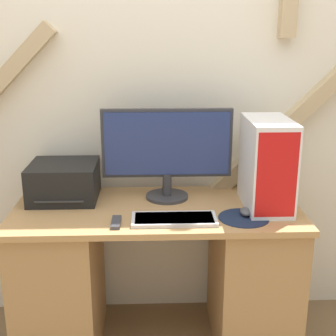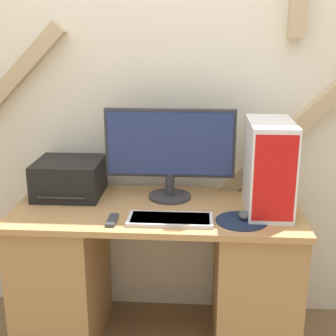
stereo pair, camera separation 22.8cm
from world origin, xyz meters
TOP-DOWN VIEW (x-y plane):
  - wall_back at (0.01, 0.69)m, footprint 6.40×0.13m
  - desk at (0.00, 0.32)m, footprint 1.43×0.63m
  - monitor at (0.06, 0.46)m, footprint 0.67×0.22m
  - keyboard at (0.08, 0.14)m, footprint 0.40×0.17m
  - mousepad at (0.41, 0.16)m, footprint 0.24×0.24m
  - mouse at (0.42, 0.19)m, footprint 0.05×0.09m
  - computer_tower at (0.54, 0.31)m, footprint 0.21×0.38m
  - printer at (-0.48, 0.46)m, footprint 0.35×0.33m
  - remote_control at (-0.19, 0.12)m, footprint 0.04×0.14m

SIDE VIEW (x-z plane):
  - desk at x=0.00m, z-range 0.01..0.79m
  - mousepad at x=0.41m, z-range 0.78..0.78m
  - remote_control at x=-0.19m, z-range 0.78..0.79m
  - keyboard at x=0.08m, z-range 0.78..0.79m
  - mouse at x=0.42m, z-range 0.78..0.81m
  - printer at x=-0.48m, z-range 0.77..0.97m
  - computer_tower at x=0.54m, z-range 0.78..1.22m
  - monitor at x=0.06m, z-range 0.81..1.28m
  - wall_back at x=0.01m, z-range 0.00..2.70m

